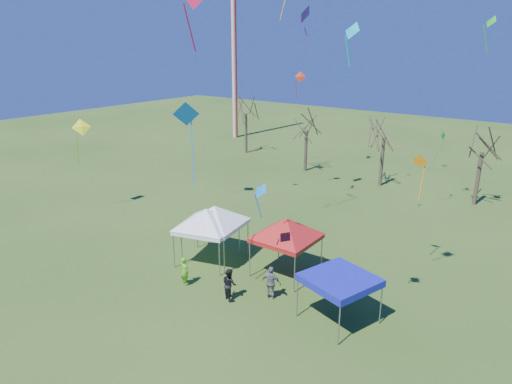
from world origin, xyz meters
TOP-DOWN VIEW (x-y plane):
  - ground at (0.00, 0.00)m, footprint 140.00×140.00m
  - radio_mast at (-28.00, 34.00)m, footprint 0.70×0.70m
  - tree_0 at (-20.85, 27.38)m, footprint 3.83×3.83m
  - tree_1 at (-10.77, 24.65)m, footprint 3.42×3.42m
  - tree_2 at (-2.37, 24.38)m, footprint 3.71×3.71m
  - tree_3 at (6.03, 24.04)m, footprint 3.59×3.59m
  - tent_white_west at (-4.71, 3.01)m, footprint 4.33×4.33m
  - tent_white_mid at (-4.60, 3.62)m, footprint 4.47×4.47m
  - tent_red at (0.06, 4.53)m, footprint 4.55×4.55m
  - tent_blue at (4.67, 2.13)m, footprint 3.76×3.76m
  - person_green at (-3.74, 0.09)m, footprint 0.70×0.55m
  - person_grey at (0.92, 1.80)m, footprint 1.15×0.71m
  - person_dark at (-0.79, 0.45)m, footprint 1.03×0.93m
  - kite_11 at (-5.76, 15.34)m, footprint 0.88×1.46m
  - kite_17 at (5.58, 9.49)m, footprint 0.83×0.50m
  - kite_5 at (-1.65, -1.26)m, footprint 1.21×1.20m
  - kite_13 at (-7.33, 17.48)m, footprint 0.93×0.73m
  - kite_1 at (0.42, 1.51)m, footprint 1.00×0.84m
  - kite_22 at (3.53, 21.45)m, footprint 0.81×0.86m
  - kite_25 at (5.61, -0.20)m, footprint 0.81×0.64m
  - kite_14 at (-18.26, 3.89)m, footprint 1.37×1.64m
  - kite_19 at (6.37, 18.20)m, footprint 1.03×1.00m

SIDE VIEW (x-z plane):
  - ground at x=0.00m, z-range 0.00..0.00m
  - person_green at x=-3.74m, z-range 0.00..1.68m
  - person_dark at x=-0.79m, z-range 0.00..1.74m
  - person_grey at x=0.92m, z-range 0.00..1.83m
  - tent_blue at x=4.67m, z-range 0.99..3.36m
  - tent_white_west at x=-4.71m, z-range 1.22..5.21m
  - tent_white_mid at x=-4.60m, z-range 1.23..5.24m
  - tent_red at x=0.06m, z-range 1.23..5.25m
  - tree_1 at x=-10.77m, z-range 2.02..9.56m
  - kite_22 at x=3.53m, z-range 4.57..7.19m
  - kite_1 at x=0.42m, z-range 5.01..6.91m
  - tree_3 at x=6.03m, z-range 2.12..10.03m
  - tree_2 at x=-2.37m, z-range 2.20..10.38m
  - tree_0 at x=-20.85m, z-range 2.27..10.70m
  - kite_17 at x=5.58m, z-range 5.28..7.86m
  - kite_14 at x=-18.26m, z-range 4.93..8.59m
  - kite_5 at x=-1.65m, z-range 7.90..11.81m
  - kite_13 at x=-7.33m, z-range 9.00..11.31m
  - radio_mast at x=-28.00m, z-range 0.00..25.00m
  - kite_25 at x=5.61m, z-range 12.50..14.06m
  - kite_19 at x=6.37m, z-range 12.96..15.32m
  - kite_11 at x=-5.76m, z-range 13.35..16.41m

